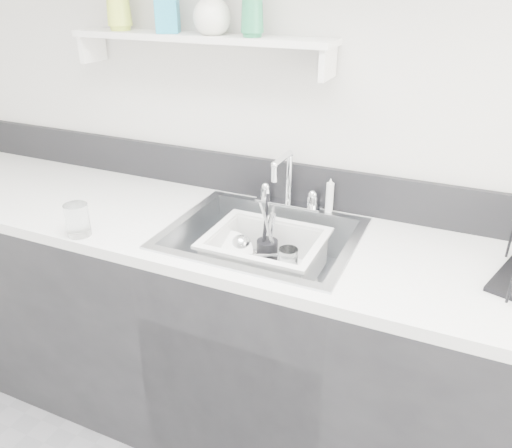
% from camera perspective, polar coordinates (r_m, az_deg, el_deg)
% --- Properties ---
extents(counter_run, '(3.20, 0.62, 0.92)m').
position_cam_1_polar(counter_run, '(1.96, 0.61, -13.14)').
color(counter_run, black).
rests_on(counter_run, ground).
extents(backsplash, '(3.20, 0.02, 0.16)m').
position_cam_1_polar(backsplash, '(1.93, 4.23, 4.71)').
color(backsplash, black).
rests_on(backsplash, counter_run).
extents(sink, '(0.64, 0.52, 0.20)m').
position_cam_1_polar(sink, '(1.75, 0.67, -3.74)').
color(sink, silver).
rests_on(sink, counter_run).
extents(faucet, '(0.26, 0.18, 0.23)m').
position_cam_1_polar(faucet, '(1.89, 3.66, 3.62)').
color(faucet, silver).
rests_on(faucet, counter_run).
extents(side_sprayer, '(0.03, 0.03, 0.14)m').
position_cam_1_polar(side_sprayer, '(1.85, 8.41, 3.20)').
color(side_sprayer, silver).
rests_on(side_sprayer, counter_run).
extents(wall_shelf, '(1.00, 0.16, 0.12)m').
position_cam_1_polar(wall_shelf, '(1.89, -6.64, 20.19)').
color(wall_shelf, silver).
rests_on(wall_shelf, room_shell).
extents(wash_tub, '(0.49, 0.45, 0.15)m').
position_cam_1_polar(wash_tub, '(1.76, 1.01, -3.70)').
color(wash_tub, silver).
rests_on(wash_tub, sink).
extents(plate_stack, '(0.24, 0.23, 0.09)m').
position_cam_1_polar(plate_stack, '(1.82, -3.14, -3.95)').
color(plate_stack, white).
rests_on(plate_stack, wash_tub).
extents(utensil_cup, '(0.08, 0.08, 0.26)m').
position_cam_1_polar(utensil_cup, '(1.81, 1.28, -3.01)').
color(utensil_cup, black).
rests_on(utensil_cup, wash_tub).
extents(ladle, '(0.28, 0.27, 0.08)m').
position_cam_1_polar(ladle, '(1.79, -0.78, -3.87)').
color(ladle, silver).
rests_on(ladle, wash_tub).
extents(tumbler_in_tub, '(0.07, 0.07, 0.10)m').
position_cam_1_polar(tumbler_in_tub, '(1.76, 3.68, -4.28)').
color(tumbler_in_tub, white).
rests_on(tumbler_in_tub, wash_tub).
extents(tumbler_counter, '(0.10, 0.10, 0.11)m').
position_cam_1_polar(tumbler_counter, '(1.78, -19.72, 0.44)').
color(tumbler_counter, white).
rests_on(tumbler_counter, counter_run).
extents(bowl_small, '(0.12, 0.12, 0.04)m').
position_cam_1_polar(bowl_small, '(1.71, 2.62, -6.32)').
color(bowl_small, white).
rests_on(bowl_small, wash_tub).
extents(soap_bottle_b, '(0.10, 0.11, 0.17)m').
position_cam_1_polar(soap_bottle_b, '(1.93, -10.15, 23.27)').
color(soap_bottle_b, teal).
rests_on(soap_bottle_b, wall_shelf).
extents(soap_bottle_c, '(0.15, 0.15, 0.17)m').
position_cam_1_polar(soap_bottle_c, '(1.84, -5.08, 23.30)').
color(soap_bottle_c, silver).
rests_on(soap_bottle_c, wall_shelf).
extents(soap_bottle_d, '(0.10, 0.10, 0.20)m').
position_cam_1_polar(soap_bottle_d, '(1.76, -0.44, 23.78)').
color(soap_bottle_d, '#248251').
rests_on(soap_bottle_d, wall_shelf).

